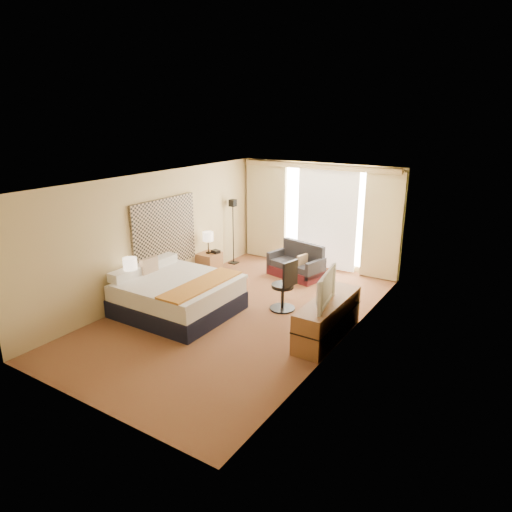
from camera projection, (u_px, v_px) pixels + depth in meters
The scene contains 21 objects.
floor at pixel (240, 313), 8.89m from camera, with size 4.20×7.00×0.02m, color maroon.
ceiling at pixel (238, 180), 8.11m from camera, with size 4.20×7.00×0.02m, color white.
wall_back at pixel (319, 216), 11.32m from camera, with size 4.20×0.02×2.60m, color tan.
wall_front at pixel (81, 318), 5.68m from camera, with size 4.20×0.02×2.60m, color tan.
wall_left at pixel (157, 234), 9.57m from camera, with size 0.02×7.00×2.60m, color tan.
wall_right at pixel (346, 269), 7.43m from camera, with size 0.02×7.00×2.60m, color tan.
headboard at pixel (165, 234), 9.72m from camera, with size 0.06×1.85×1.50m, color black.
nightstand_left at pixel (131, 298), 8.91m from camera, with size 0.45×0.52×0.55m, color #995937.
nightstand_right at pixel (209, 264), 10.93m from camera, with size 0.45×0.52×0.55m, color #995937.
media_dresser at pixel (328, 319), 7.85m from camera, with size 0.50×1.80×0.70m, color #995937.
window at pixel (327, 216), 11.16m from camera, with size 2.30×0.02×2.30m, color silver.
curtains at pixel (317, 212), 11.20m from camera, with size 4.12×0.19×2.56m.
bed at pixel (177, 295), 8.84m from camera, with size 2.06×1.88×1.00m.
loveseat at pixel (297, 266), 10.84m from camera, with size 1.40×0.95×0.80m.
floor_lamp at pixel (233, 219), 11.52m from camera, with size 0.21×0.21×1.67m.
desk_chair at pixel (285, 288), 8.92m from camera, with size 0.51×0.51×1.04m.
lamp_left at pixel (130, 264), 8.69m from camera, with size 0.26×0.26×0.56m.
lamp_right at pixel (208, 237), 10.71m from camera, with size 0.25×0.25×0.52m.
tissue_box at pixel (124, 286), 8.65m from camera, with size 0.12×0.12×0.11m, color #9BBBEF.
telephone at pixel (216, 252), 10.83m from camera, with size 0.19×0.15×0.07m, color black.
television at pixel (321, 288), 7.50m from camera, with size 1.01×0.13×0.58m, color black.
Camera 1 is at (4.61, -6.72, 3.74)m, focal length 32.00 mm.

